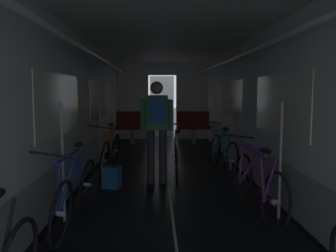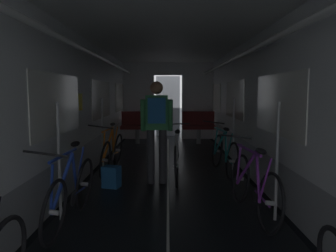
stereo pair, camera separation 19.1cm
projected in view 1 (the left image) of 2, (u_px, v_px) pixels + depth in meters
train_car_shell at (168, 80)px, 5.28m from camera, size 3.14×12.34×2.57m
bench_seat_far_left at (132, 124)px, 9.82m from camera, size 0.98×0.51×0.95m
bench_seat_far_right at (193, 124)px, 9.88m from camera, size 0.98×0.51×0.95m
bicycle_teal at (222, 153)px, 6.24m from camera, size 0.50×1.69×0.96m
bicycle_blue at (76, 193)px, 3.75m from camera, size 0.44×1.69×0.95m
bicycle_purple at (257, 185)px, 4.09m from camera, size 0.48×1.69×0.95m
bicycle_orange at (110, 152)px, 6.28m from camera, size 0.44×1.69×0.95m
person_cyclist_aisle at (157, 123)px, 5.44m from camera, size 0.54×0.38×1.69m
bicycle_silver_in_aisle at (176, 157)px, 5.78m from camera, size 0.44×1.69×0.94m
backpack_on_floor at (112, 177)px, 5.28m from camera, size 0.31×0.27×0.34m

